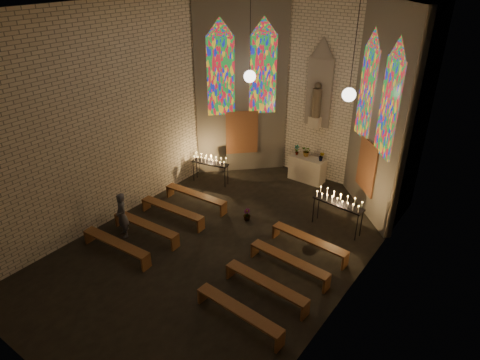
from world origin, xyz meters
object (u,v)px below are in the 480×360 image
at_px(aisle_flower_pot, 247,215).
at_px(visitor, 122,215).
at_px(altar, 307,169).
at_px(votive_stand_left, 210,161).
at_px(votive_stand_right, 339,201).

relative_size(aisle_flower_pot, visitor, 0.29).
bearing_deg(altar, aisle_flower_pot, -93.50).
height_order(votive_stand_left, visitor, visitor).
bearing_deg(altar, votive_stand_right, -45.59).
xyz_separation_m(altar, votive_stand_right, (2.45, -2.50, 0.57)).
xyz_separation_m(votive_stand_left, votive_stand_right, (5.44, -0.06, 0.14)).
xyz_separation_m(votive_stand_right, visitor, (-5.36, -4.39, -0.31)).
xyz_separation_m(votive_stand_left, visitor, (0.07, -4.45, -0.17)).
distance_m(aisle_flower_pot, votive_stand_left, 3.16).
distance_m(aisle_flower_pot, visitor, 4.12).
bearing_deg(votive_stand_right, votive_stand_left, -175.97).
bearing_deg(visitor, votive_stand_right, 59.02).
bearing_deg(aisle_flower_pot, votive_stand_left, 153.52).
xyz_separation_m(aisle_flower_pot, votive_stand_right, (2.68, 1.31, 0.85)).
xyz_separation_m(aisle_flower_pot, visitor, (-2.68, -3.08, 0.54)).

